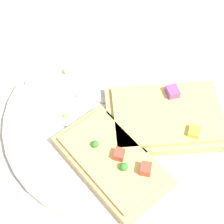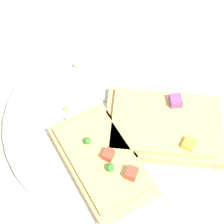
# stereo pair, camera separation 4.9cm
# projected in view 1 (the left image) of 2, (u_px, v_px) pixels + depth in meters

# --- Properties ---
(ground_plane) EXTENTS (4.00, 4.00, 0.00)m
(ground_plane) POSITION_uv_depth(u_px,v_px,m) (112.00, 121.00, 0.51)
(ground_plane) COLOR #BCB29E
(plate) EXTENTS (0.29, 0.29, 0.01)m
(plate) POSITION_uv_depth(u_px,v_px,m) (112.00, 119.00, 0.51)
(plate) COLOR white
(plate) RESTS_ON ground
(fork) EXTENTS (0.13, 0.20, 0.01)m
(fork) POSITION_uv_depth(u_px,v_px,m) (104.00, 130.00, 0.49)
(fork) COLOR silver
(fork) RESTS_ON plate
(knife) EXTENTS (0.11, 0.19, 0.01)m
(knife) POSITION_uv_depth(u_px,v_px,m) (85.00, 92.00, 0.52)
(knife) COLOR silver
(knife) RESTS_ON plate
(pizza_slice_main) EXTENTS (0.18, 0.18, 0.03)m
(pizza_slice_main) POSITION_uv_depth(u_px,v_px,m) (165.00, 117.00, 0.49)
(pizza_slice_main) COLOR tan
(pizza_slice_main) RESTS_ON plate
(pizza_slice_corner) EXTENTS (0.09, 0.15, 0.03)m
(pizza_slice_corner) POSITION_uv_depth(u_px,v_px,m) (112.00, 161.00, 0.45)
(pizza_slice_corner) COLOR tan
(pizza_slice_corner) RESTS_ON plate
(crumb_scatter) EXTENTS (0.08, 0.15, 0.01)m
(crumb_scatter) POSITION_uv_depth(u_px,v_px,m) (90.00, 105.00, 0.51)
(crumb_scatter) COLOR tan
(crumb_scatter) RESTS_ON plate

